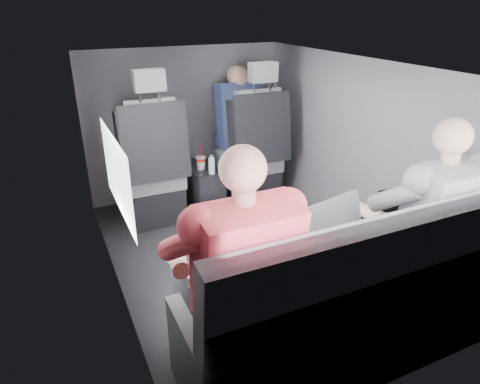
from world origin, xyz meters
name	(u,v)px	position (x,y,z in m)	size (l,w,h in m)	color
floor	(247,257)	(0.00, 0.00, 0.00)	(2.60, 2.60, 0.00)	black
ceiling	(248,65)	(0.00, 0.00, 1.35)	(2.60, 2.60, 0.00)	#B2B2AD
panel_left	(108,194)	(-0.90, 0.00, 0.68)	(0.02, 2.60, 1.35)	#56565B
panel_right	(356,152)	(0.90, 0.00, 0.68)	(0.02, 2.60, 1.35)	#56565B
panel_front	(185,124)	(0.00, 1.30, 0.68)	(1.80, 0.02, 1.35)	#56565B
panel_back	(387,274)	(0.00, -1.30, 0.68)	(1.80, 0.02, 1.35)	#56565B
side_window	(117,175)	(-0.88, -0.30, 0.90)	(0.02, 0.75, 0.42)	white
seatbelt	(261,121)	(0.45, 0.67, 0.80)	(0.05, 0.01, 0.65)	black
front_seat_left	(152,176)	(-0.45, 0.84, 0.40)	(0.52, 0.58, 1.26)	black
front_seat_right	(252,160)	(0.45, 0.84, 0.40)	(0.52, 0.58, 1.26)	black
center_console	(203,188)	(0.00, 0.88, 0.20)	(0.24, 0.48, 0.41)	black
rear_bench	(342,311)	(0.00, -1.06, 0.31)	(1.60, 0.57, 0.92)	slate
soda_cup	(201,163)	(-0.04, 0.80, 0.46)	(0.08, 0.08, 0.25)	white
water_bottle	(212,165)	(0.01, 0.70, 0.47)	(0.05, 0.05, 0.15)	#B2DCF2
laptop_white	(212,257)	(-0.58, -0.82, 0.63)	(0.37, 0.37, 0.24)	silver
laptop_silver	(320,230)	(0.01, -0.82, 0.64)	(0.43, 0.41, 0.27)	silver
laptop_black	(391,212)	(0.49, -0.80, 0.63)	(0.34, 0.32, 0.22)	black
passenger_rear_left	(232,273)	(-0.55, -0.97, 0.63)	(0.51, 0.63, 1.23)	#333438
passenger_rear_right	(417,224)	(0.52, -0.97, 0.63)	(0.50, 0.62, 1.22)	navy
passenger_front_right	(238,116)	(0.43, 1.10, 0.75)	(0.38, 0.38, 0.76)	navy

